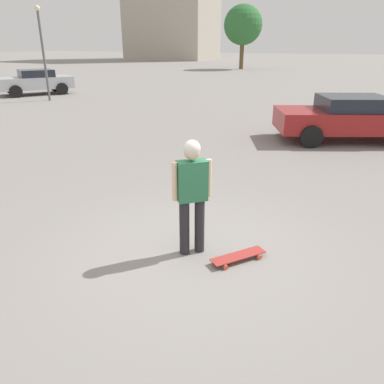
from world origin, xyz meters
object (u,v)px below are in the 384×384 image
(person, at_px, (192,189))
(car_parked_near, at_px, (348,117))
(car_parked_far, at_px, (36,81))
(skateboard, at_px, (238,256))

(person, height_order, car_parked_near, person)
(car_parked_near, distance_m, car_parked_far, 17.88)
(skateboard, relative_size, car_parked_far, 0.18)
(skateboard, distance_m, car_parked_near, 8.13)
(person, distance_m, car_parked_near, 8.26)
(skateboard, bearing_deg, car_parked_near, -148.04)
(car_parked_near, bearing_deg, skateboard, 60.36)
(person, relative_size, car_parked_far, 0.38)
(car_parked_near, xyz_separation_m, car_parked_far, (4.05, 17.41, 0.03))
(skateboard, bearing_deg, car_parked_far, -88.95)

